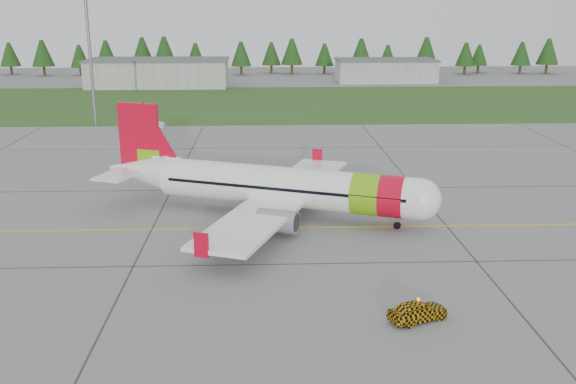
{
  "coord_description": "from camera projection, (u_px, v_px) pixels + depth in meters",
  "views": [
    {
      "loc": [
        -5.5,
        -43.18,
        17.94
      ],
      "look_at": [
        -3.55,
        7.95,
        3.17
      ],
      "focal_mm": 40.0,
      "sensor_mm": 36.0,
      "label": 1
    }
  ],
  "objects": [
    {
      "name": "hangar_east",
      "position": [
        385.0,
        71.0,
        160.11
      ],
      "size": [
        24.0,
        12.0,
        5.2
      ],
      "primitive_type": "cube",
      "color": "#A8A8A3",
      "rests_on": "ground"
    },
    {
      "name": "aircraft",
      "position": [
        279.0,
        187.0,
        56.48
      ],
      "size": [
        29.94,
        28.45,
        9.47
      ],
      "rotation": [
        0.0,
        0.0,
        -0.37
      ],
      "color": "white",
      "rests_on": "ground"
    },
    {
      "name": "floodlight_mast",
      "position": [
        91.0,
        61.0,
        98.37
      ],
      "size": [
        0.5,
        0.5,
        20.0
      ],
      "primitive_type": "cylinder",
      "color": "slate",
      "rests_on": "ground"
    },
    {
      "name": "follow_me_car",
      "position": [
        419.0,
        292.0,
        37.68
      ],
      "size": [
        1.73,
        1.85,
        3.68
      ],
      "primitive_type": "imported",
      "rotation": [
        0.0,
        0.0,
        1.96
      ],
      "color": "#E7AB0C",
      "rests_on": "ground"
    },
    {
      "name": "ground",
      "position": [
        341.0,
        263.0,
        46.63
      ],
      "size": [
        320.0,
        320.0,
        0.0
      ],
      "primitive_type": "plane",
      "color": "gray",
      "rests_on": "ground"
    },
    {
      "name": "taxi_guideline",
      "position": [
        330.0,
        227.0,
        54.31
      ],
      "size": [
        120.0,
        0.25,
        0.02
      ],
      "primitive_type": "cube",
      "color": "gold",
      "rests_on": "ground"
    },
    {
      "name": "service_van",
      "position": [
        153.0,
        117.0,
        96.65
      ],
      "size": [
        1.8,
        1.76,
        3.96
      ],
      "primitive_type": "imported",
      "rotation": [
        0.0,
        0.0,
        -0.43
      ],
      "color": "white",
      "rests_on": "ground"
    },
    {
      "name": "treeline",
      "position": [
        283.0,
        56.0,
        177.73
      ],
      "size": [
        160.0,
        8.0,
        10.0
      ],
      "primitive_type": null,
      "color": "#1C3F14",
      "rests_on": "ground"
    },
    {
      "name": "hangar_west",
      "position": [
        159.0,
        73.0,
        150.3
      ],
      "size": [
        32.0,
        14.0,
        6.0
      ],
      "primitive_type": "cube",
      "color": "#A8A8A3",
      "rests_on": "ground"
    },
    {
      "name": "grass_strip",
      "position": [
        292.0,
        103.0,
        125.35
      ],
      "size": [
        320.0,
        50.0,
        0.03
      ],
      "primitive_type": "cube",
      "color": "#30561E",
      "rests_on": "ground"
    }
  ]
}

